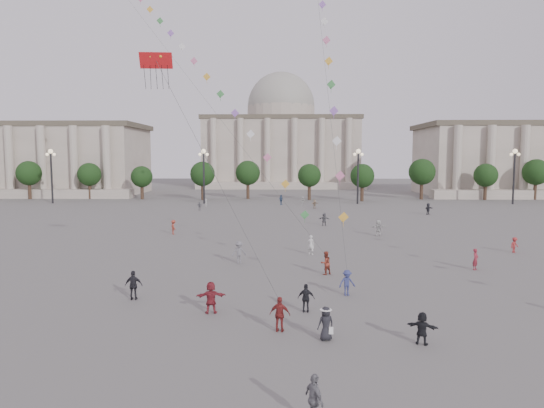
{
  "coord_description": "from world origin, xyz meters",
  "views": [
    {
      "loc": [
        0.12,
        -24.24,
        9.14
      ],
      "look_at": [
        -0.57,
        12.0,
        5.6
      ],
      "focal_mm": 32.0,
      "sensor_mm": 36.0,
      "label": 1
    }
  ],
  "objects": [
    {
      "name": "person_crowd_12",
      "position": [
        5.86,
        39.93,
        0.84
      ],
      "size": [
        1.62,
        0.79,
        1.67
      ],
      "primitive_type": "imported",
      "rotation": [
        0.0,
        0.0,
        2.94
      ],
      "color": "slate",
      "rests_on": "ground"
    },
    {
      "name": "person_crowd_6",
      "position": [
        -3.49,
        16.68,
        0.97
      ],
      "size": [
        1.36,
        0.95,
        1.93
      ],
      "primitive_type": "imported",
      "rotation": [
        0.0,
        0.0,
        0.19
      ],
      "color": "slate",
      "rests_on": "ground"
    },
    {
      "name": "tourist_1",
      "position": [
        1.6,
        3.62,
        0.85
      ],
      "size": [
        1.02,
        0.49,
        1.7
      ],
      "primitive_type": "imported",
      "rotation": [
        0.0,
        0.0,
        3.06
      ],
      "color": "black",
      "rests_on": "ground"
    },
    {
      "name": "person_crowd_16",
      "position": [
        -13.86,
        57.74,
        0.75
      ],
      "size": [
        0.94,
        0.55,
        1.5
      ],
      "primitive_type": "imported",
      "rotation": [
        0.0,
        0.0,
        0.23
      ],
      "color": "slate",
      "rests_on": "ground"
    },
    {
      "name": "hall_central",
      "position": [
        0.0,
        129.22,
        14.23
      ],
      "size": [
        48.3,
        34.3,
        35.5
      ],
      "color": "#A09586",
      "rests_on": "ground"
    },
    {
      "name": "tourist_4",
      "position": [
        -9.33,
        5.93,
        0.94
      ],
      "size": [
        1.13,
        0.53,
        1.89
      ],
      "primitive_type": "imported",
      "rotation": [
        0.0,
        0.0,
        3.21
      ],
      "color": "black",
      "rests_on": "ground"
    },
    {
      "name": "kite_flyer_0",
      "position": [
        3.58,
        12.88,
        0.92
      ],
      "size": [
        1.12,
        1.05,
        1.83
      ],
      "primitive_type": "imported",
      "rotation": [
        0.0,
        0.0,
        3.67
      ],
      "color": "maroon",
      "rests_on": "ground"
    },
    {
      "name": "ground",
      "position": [
        0.0,
        0.0,
        0.0
      ],
      "size": [
        360.0,
        360.0,
        0.0
      ],
      "primitive_type": "plane",
      "color": "#5C5A57",
      "rests_on": "ground"
    },
    {
      "name": "person_crowd_8",
      "position": [
        22.46,
        21.89,
        0.74
      ],
      "size": [
        1.11,
        0.93,
        1.49
      ],
      "primitive_type": "imported",
      "rotation": [
        0.0,
        0.0,
        0.47
      ],
      "color": "#9E2B2B",
      "rests_on": "ground"
    },
    {
      "name": "person_crowd_7",
      "position": [
        11.4,
        31.64,
        0.93
      ],
      "size": [
        1.74,
        0.59,
        1.86
      ],
      "primitive_type": "imported",
      "rotation": [
        0.0,
        0.0,
        3.12
      ],
      "color": "silver",
      "rests_on": "ground"
    },
    {
      "name": "dragon_kite",
      "position": [
        -8.29,
        9.09,
        14.83
      ],
      "size": [
        5.36,
        4.73,
        18.58
      ],
      "color": "red",
      "rests_on": "ground"
    },
    {
      "name": "tourist_3",
      "position": [
        1.27,
        -8.4,
        0.89
      ],
      "size": [
        0.87,
        1.12,
        1.77
      ],
      "primitive_type": "imported",
      "rotation": [
        0.0,
        0.0,
        2.07
      ],
      "color": "slate",
      "rests_on": "ground"
    },
    {
      "name": "kite_flyer_1",
      "position": [
        4.48,
        7.16,
        0.86
      ],
      "size": [
        1.22,
        0.87,
        1.71
      ],
      "primitive_type": "imported",
      "rotation": [
        0.0,
        0.0,
        0.23
      ],
      "color": "navy",
      "rests_on": "ground"
    },
    {
      "name": "tourist_0",
      "position": [
        0.07,
        0.42,
        0.93
      ],
      "size": [
        1.15,
        0.62,
        1.86
      ],
      "primitive_type": "imported",
      "rotation": [
        0.0,
        0.0,
        2.99
      ],
      "color": "maroon",
      "rests_on": "ground"
    },
    {
      "name": "person_crowd_13",
      "position": [
        2.91,
        20.59,
        0.93
      ],
      "size": [
        0.81,
        0.72,
        1.85
      ],
      "primitive_type": "imported",
      "rotation": [
        0.0,
        0.0,
        2.61
      ],
      "color": "silver",
      "rests_on": "ground"
    },
    {
      "name": "person_crowd_3",
      "position": [
        7.01,
        -1.2,
        0.81
      ],
      "size": [
        1.56,
        1.06,
        1.62
      ],
      "primitive_type": "imported",
      "rotation": [
        0.0,
        0.0,
        2.71
      ],
      "color": "black",
      "rests_on": "ground"
    },
    {
      "name": "kite_train_west",
      "position": [
        -14.29,
        32.54,
        24.51
      ],
      "size": [
        33.52,
        36.3,
        65.64
      ],
      "color": "#3F3F3F",
      "rests_on": "ground"
    },
    {
      "name": "lamp_post_mid_east",
      "position": [
        15.0,
        70.0,
        7.35
      ],
      "size": [
        2.0,
        0.9,
        10.65
      ],
      "color": "#262628",
      "rests_on": "ground"
    },
    {
      "name": "person_crowd_18",
      "position": [
        6.04,
        61.29,
        0.82
      ],
      "size": [
        1.51,
        1.29,
        1.64
      ],
      "primitive_type": "imported",
      "rotation": [
        0.0,
        0.0,
        0.64
      ],
      "color": "tan",
      "rests_on": "ground"
    },
    {
      "name": "person_crowd_19",
      "position": [
        15.9,
        14.69,
        0.87
      ],
      "size": [
        0.73,
        0.75,
        1.73
      ],
      "primitive_type": "imported",
      "rotation": [
        0.0,
        0.0,
        0.83
      ],
      "color": "maroon",
      "rests_on": "ground"
    },
    {
      "name": "tree_row",
      "position": [
        0.0,
        78.0,
        5.39
      ],
      "size": [
        137.12,
        5.12,
        8.0
      ],
      "color": "#332319",
      "rests_on": "ground"
    },
    {
      "name": "lamp_post_far_west",
      "position": [
        -45.0,
        70.0,
        7.35
      ],
      "size": [
        2.0,
        0.9,
        10.65
      ],
      "color": "#262628",
      "rests_on": "ground"
    },
    {
      "name": "lamp_post_mid_west",
      "position": [
        -15.0,
        70.0,
        7.35
      ],
      "size": [
        2.0,
        0.9,
        10.65
      ],
      "color": "#262628",
      "rests_on": "ground"
    },
    {
      "name": "hat_person",
      "position": [
        2.36,
        -0.73,
        0.89
      ],
      "size": [
        0.96,
        0.78,
        1.7
      ],
      "color": "black",
      "rests_on": "ground"
    },
    {
      "name": "tourist_2",
      "position": [
        -3.98,
        3.35,
        0.94
      ],
      "size": [
        1.82,
        0.82,
        1.89
      ],
      "primitive_type": "imported",
      "rotation": [
        0.0,
        0.0,
        3.29
      ],
      "color": "maroon",
      "rests_on": "ground"
    },
    {
      "name": "person_crowd_0",
      "position": [
        0.08,
        68.0,
        0.96
      ],
      "size": [
        1.12,
        1.14,
        1.92
      ],
      "primitive_type": "imported",
      "rotation": [
        0.0,
        0.0,
        0.8
      ],
      "color": "#365279",
      "rests_on": "ground"
    },
    {
      "name": "lamp_post_far_east",
      "position": [
        45.0,
        70.0,
        7.35
      ],
      "size": [
        2.0,
        0.9,
        10.65
      ],
      "color": "#262628",
      "rests_on": "ground"
    },
    {
      "name": "person_crowd_9",
      "position": [
        23.49,
        52.66,
        0.91
      ],
      "size": [
        1.68,
        1.45,
        1.83
      ],
      "primitive_type": "imported",
      "rotation": [
        0.0,
        0.0,
        0.64
      ],
      "color": "#222328",
      "rests_on": "ground"
    },
    {
      "name": "person_crowd_17",
      "position": [
        -12.61,
        32.18,
        0.86
      ],
      "size": [
        1.1,
        1.28,
        1.72
      ],
      "primitive_type": "imported",
      "rotation": [
        0.0,
        0.0,
        2.08
      ],
      "color": "#A03B2B",
      "rests_on": "ground"
    },
    {
      "name": "person_crowd_4",
      "position": [
        4.24,
        68.0,
        0.77
      ],
      "size": [
        1.21,
        1.41,
        1.53
      ],
      "primitive_type": "imported",
      "rotation": [
        0.0,
        0.0,
        4.07
      ],
      "color": "silver",
      "rests_on": "ground"
    },
    {
      "name": "person_crowd_10",
      "position": [
        -13.59,
        63.42,
        0.76
      ],
      "size": [
        0.45,
        0.61,
        1.51
      ],
      "primitive_type": "imported",
      "rotation": [
        0.0,
        0.0,
        1.75
      ],
      "color": "silver",
      "rests_on": "ground"
    }
  ]
}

